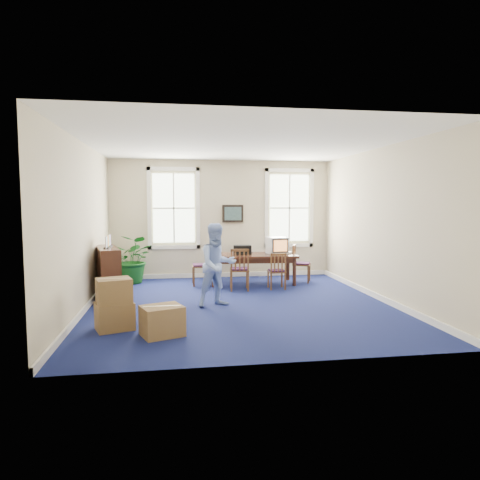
{
  "coord_description": "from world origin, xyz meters",
  "views": [
    {
      "loc": [
        -1.29,
        -8.42,
        2.05
      ],
      "look_at": [
        0.1,
        0.6,
        1.25
      ],
      "focal_mm": 32.0,
      "sensor_mm": 36.0,
      "label": 1
    }
  ],
  "objects": [
    {
      "name": "baseboard_back",
      "position": [
        0.0,
        3.22,
        0.06
      ],
      "size": [
        6.0,
        0.04,
        0.12
      ],
      "primitive_type": "cube",
      "color": "white",
      "rests_on": "ground"
    },
    {
      "name": "wall_back",
      "position": [
        0.0,
        3.25,
        1.6
      ],
      "size": [
        6.5,
        0.0,
        6.5
      ],
      "primitive_type": "plane",
      "rotation": [
        1.57,
        0.0,
        0.0
      ],
      "color": "beige",
      "rests_on": "ground"
    },
    {
      "name": "wall_left",
      "position": [
        -3.0,
        0.0,
        1.6
      ],
      "size": [
        0.0,
        6.5,
        6.5
      ],
      "primitive_type": "plane",
      "rotation": [
        1.57,
        0.0,
        1.57
      ],
      "color": "beige",
      "rests_on": "ground"
    },
    {
      "name": "floor",
      "position": [
        0.0,
        0.0,
        0.0
      ],
      "size": [
        6.5,
        6.5,
        0.0
      ],
      "primitive_type": "plane",
      "color": "navy",
      "rests_on": "ground"
    },
    {
      "name": "game_console",
      "position": [
        1.6,
        2.14,
        0.77
      ],
      "size": [
        0.21,
        0.23,
        0.05
      ],
      "primitive_type": "cube",
      "rotation": [
        0.0,
        0.0,
        0.39
      ],
      "color": "white",
      "rests_on": "conference_table"
    },
    {
      "name": "conference_table",
      "position": [
        0.65,
        2.14,
        0.37
      ],
      "size": [
        2.25,
        1.13,
        0.75
      ],
      "primitive_type": null,
      "rotation": [
        0.0,
        0.0,
        -0.06
      ],
      "color": "#3F1F15",
      "rests_on": "ground"
    },
    {
      "name": "equipment_bag",
      "position": [
        0.41,
        2.19,
        0.86
      ],
      "size": [
        0.48,
        0.34,
        0.22
      ],
      "primitive_type": "cube",
      "rotation": [
        0.0,
        0.0,
        -0.11
      ],
      "color": "black",
      "rests_on": "conference_table"
    },
    {
      "name": "wall_front",
      "position": [
        0.0,
        -3.25,
        1.6
      ],
      "size": [
        6.5,
        0.0,
        6.5
      ],
      "primitive_type": "plane",
      "rotation": [
        -1.57,
        0.0,
        0.0
      ],
      "color": "beige",
      "rests_on": "ground"
    },
    {
      "name": "brochure_rack",
      "position": [
        -2.69,
        0.98,
        1.23
      ],
      "size": [
        0.34,
        0.6,
        0.27
      ],
      "primitive_type": null,
      "rotation": [
        0.0,
        0.0,
        -0.41
      ],
      "color": "#99999E",
      "rests_on": "credenza"
    },
    {
      "name": "window_left",
      "position": [
        -1.3,
        3.23,
        1.9
      ],
      "size": [
        1.4,
        0.12,
        2.2
      ],
      "primitive_type": null,
      "color": "white",
      "rests_on": "ground"
    },
    {
      "name": "baseboard_left",
      "position": [
        -2.97,
        0.0,
        0.06
      ],
      "size": [
        0.04,
        6.5,
        0.12
      ],
      "primitive_type": "cube",
      "color": "white",
      "rests_on": "ground"
    },
    {
      "name": "chair_end_right",
      "position": [
        1.95,
        2.14,
        0.48
      ],
      "size": [
        0.57,
        0.57,
        0.96
      ],
      "primitive_type": null,
      "rotation": [
        0.0,
        0.0,
        1.16
      ],
      "color": "brown",
      "rests_on": "ground"
    },
    {
      "name": "credenza",
      "position": [
        -2.71,
        0.98,
        0.55
      ],
      "size": [
        0.73,
        1.45,
        1.1
      ],
      "primitive_type": "cube",
      "rotation": [
        0.0,
        0.0,
        0.25
      ],
      "color": "#3F1F15",
      "rests_on": "ground"
    },
    {
      "name": "cardboard_boxes",
      "position": [
        -2.04,
        -1.31,
        0.44
      ],
      "size": [
        1.98,
        1.98,
        0.88
      ],
      "primitive_type": null,
      "rotation": [
        0.0,
        0.0,
        0.36
      ],
      "color": "olive",
      "rests_on": "ground"
    },
    {
      "name": "ceiling",
      "position": [
        0.0,
        0.0,
        3.2
      ],
      "size": [
        6.5,
        6.5,
        0.0
      ],
      "primitive_type": "plane",
      "rotation": [
        3.14,
        0.0,
        0.0
      ],
      "color": "white",
      "rests_on": "ground"
    },
    {
      "name": "chair_near_left",
      "position": [
        0.21,
        1.39,
        0.5
      ],
      "size": [
        0.49,
        0.49,
        0.99
      ],
      "primitive_type": null,
      "rotation": [
        0.0,
        0.0,
        3.04
      ],
      "color": "brown",
      "rests_on": "ground"
    },
    {
      "name": "chair_end_left",
      "position": [
        -0.64,
        2.14,
        0.5
      ],
      "size": [
        0.45,
        0.45,
        1.0
      ],
      "primitive_type": null,
      "rotation": [
        0.0,
        0.0,
        -1.56
      ],
      "color": "brown",
      "rests_on": "ground"
    },
    {
      "name": "potted_plant",
      "position": [
        -2.33,
        2.66,
        0.62
      ],
      "size": [
        1.37,
        1.28,
        1.24
      ],
      "primitive_type": "imported",
      "rotation": [
        0.0,
        0.0,
        -0.34
      ],
      "color": "#114B15",
      "rests_on": "ground"
    },
    {
      "name": "wall_picture",
      "position": [
        0.3,
        3.2,
        1.75
      ],
      "size": [
        0.58,
        0.06,
        0.48
      ],
      "primitive_type": null,
      "color": "black",
      "rests_on": "ground"
    },
    {
      "name": "man",
      "position": [
        -0.46,
        -0.09,
        0.82
      ],
      "size": [
        0.97,
        0.85,
        1.64
      ],
      "primitive_type": "imported",
      "rotation": [
        0.0,
        0.0,
        0.34
      ],
      "color": "#96B4F4",
      "rests_on": "ground"
    },
    {
      "name": "baseboard_right",
      "position": [
        2.97,
        0.0,
        0.06
      ],
      "size": [
        0.04,
        6.5,
        0.12
      ],
      "primitive_type": "cube",
      "color": "white",
      "rests_on": "ground"
    },
    {
      "name": "crt_tv",
      "position": [
        1.3,
        2.19,
        0.96
      ],
      "size": [
        0.54,
        0.57,
        0.42
      ],
      "primitive_type": null,
      "rotation": [
        0.0,
        0.0,
        0.16
      ],
      "color": "#B7B7BC",
      "rests_on": "conference_table"
    },
    {
      "name": "chair_near_right",
      "position": [
        1.1,
        1.39,
        0.44
      ],
      "size": [
        0.4,
        0.4,
        0.87
      ],
      "primitive_type": null,
      "rotation": [
        0.0,
        0.0,
        3.13
      ],
      "color": "brown",
      "rests_on": "ground"
    },
    {
      "name": "wall_right",
      "position": [
        3.0,
        0.0,
        1.6
      ],
      "size": [
        0.0,
        6.5,
        6.5
      ],
      "primitive_type": "plane",
      "rotation": [
        1.57,
        0.0,
        -1.57
      ],
      "color": "beige",
      "rests_on": "ground"
    },
    {
      "name": "window_right",
      "position": [
        1.9,
        3.23,
        1.9
      ],
      "size": [
        1.4,
        0.12,
        2.2
      ],
      "primitive_type": null,
      "color": "white",
      "rests_on": "ground"
    }
  ]
}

